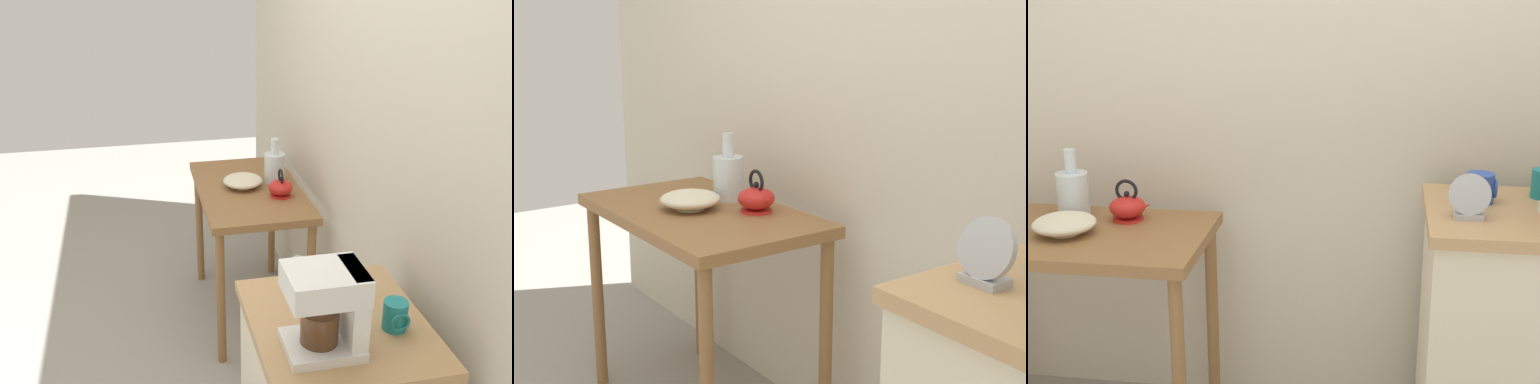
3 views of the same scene
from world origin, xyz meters
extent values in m
cube|color=beige|center=(0.10, 0.44, 1.40)|extent=(4.40, 0.10, 2.80)
cube|color=olive|center=(-0.74, 0.07, 0.76)|extent=(0.92, 0.54, 0.04)
cylinder|color=olive|center=(-1.16, -0.16, 0.37)|extent=(0.04, 0.04, 0.74)
cylinder|color=olive|center=(-0.32, -0.16, 0.37)|extent=(0.04, 0.04, 0.74)
cylinder|color=olive|center=(-1.16, 0.29, 0.37)|extent=(0.04, 0.04, 0.74)
cylinder|color=olive|center=(-0.32, 0.29, 0.37)|extent=(0.04, 0.04, 0.74)
cylinder|color=beige|center=(-0.75, 0.04, 0.78)|extent=(0.09, 0.09, 0.01)
ellipsoid|color=beige|center=(-0.75, 0.04, 0.81)|extent=(0.21, 0.21, 0.06)
cylinder|color=red|center=(-0.59, 0.20, 0.78)|extent=(0.11, 0.11, 0.01)
ellipsoid|color=red|center=(-0.59, 0.20, 0.82)|extent=(0.13, 0.13, 0.08)
cone|color=red|center=(-0.53, 0.20, 0.83)|extent=(0.06, 0.03, 0.05)
sphere|color=black|center=(-0.59, 0.20, 0.87)|extent=(0.02, 0.02, 0.02)
torus|color=black|center=(-0.59, 0.20, 0.88)|extent=(0.08, 0.01, 0.08)
cylinder|color=silver|center=(-0.80, 0.22, 0.86)|extent=(0.11, 0.11, 0.16)
cylinder|color=silver|center=(-0.80, 0.22, 0.98)|extent=(0.04, 0.04, 0.09)
cube|color=#B2B5BA|center=(0.55, -0.04, 0.93)|extent=(0.09, 0.06, 0.02)
cylinder|color=#B2B5BA|center=(0.55, -0.04, 0.99)|extent=(0.12, 0.05, 0.12)
cylinder|color=black|center=(0.55, -0.04, 0.99)|extent=(0.10, 0.04, 0.10)
camera|label=1|loc=(2.25, -0.53, 2.02)|focal=43.23mm
camera|label=2|loc=(1.38, -1.14, 1.42)|focal=50.73mm
camera|label=3|loc=(0.30, -2.16, 1.63)|focal=51.81mm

